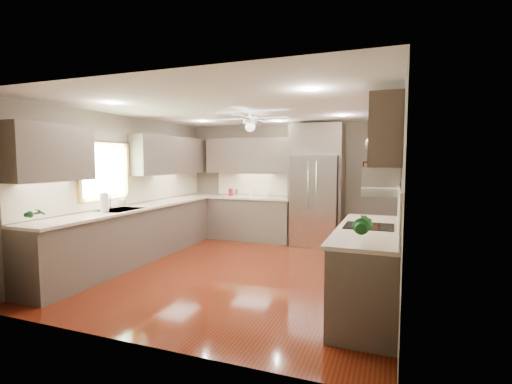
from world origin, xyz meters
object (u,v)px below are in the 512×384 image
Objects in this scene: bowl at (268,196)px; stool at (363,244)px; potted_plant_right at (363,226)px; refrigerator at (316,187)px; canister_b at (237,193)px; potted_plant_left at (35,213)px; soap_bottle at (123,202)px; microwave at (381,181)px; canister_c at (251,192)px; paper_towel at (104,203)px; canister_a at (231,192)px.

bowl reaches higher than stool.
potted_plant_right is 0.15× the size of refrigerator.
potted_plant_left is at bearing -101.33° from canister_b.
microwave is at bearing -4.22° from soap_bottle.
potted_plant_left is 1.36× the size of bowl.
potted_plant_right is 0.66× the size of microwave.
canister_c reaches higher than canister_b.
soap_bottle reaches higher than stool.
bowl is at bearing 119.94° from potted_plant_right.
soap_bottle is 0.60× the size of paper_towel.
refrigerator is at bearing 57.62° from potted_plant_left.
potted_plant_left is (0.15, -1.75, 0.04)m from soap_bottle.
canister_b is 4.31m from potted_plant_left.
potted_plant_right reaches higher than canister_a.
canister_b is 0.45× the size of paper_towel.
paper_towel is at bearing 91.85° from potted_plant_left.
potted_plant_left is at bearing -136.20° from stool.
bowl is 0.08× the size of refrigerator.
canister_a is at bearing 71.01° from soap_bottle.
canister_a is 0.49m from canister_c.
canister_a is at bearing 165.40° from stool.
canister_b reaches higher than stool.
potted_plant_right is at bearing -95.28° from microwave.
canister_a is 4.31m from microwave.
stool is (2.43, -0.79, -0.79)m from canister_c.
stool is at bearing -20.38° from bowl.
microwave is at bearing -41.81° from canister_b.
paper_towel is (-0.04, 1.20, 0.00)m from potted_plant_left.
canister_c is at bearing 74.39° from potted_plant_left.
microwave is at bearing -40.50° from canister_a.
canister_a is 3.11m from paper_towel.
soap_bottle is at bearing -125.04° from bowl.
canister_c is 3.97m from microwave.
microwave reaches higher than potted_plant_right.
refrigerator reaches higher than soap_bottle.
soap_bottle is 1.75m from potted_plant_left.
potted_plant_left reaches higher than soap_bottle.
soap_bottle is (-0.85, -2.48, 0.01)m from canister_a.
microwave is (2.77, -2.81, 0.45)m from canister_c.
canister_b is 0.72× the size of canister_c.
stool is (-0.34, 2.02, -1.24)m from microwave.
stool is at bearing -34.90° from refrigerator.
potted_plant_right is 4.06m from refrigerator.
refrigerator is at bearing -3.77° from bowl.
potted_plant_right is at bearing -72.51° from refrigerator.
soap_bottle is 0.94× the size of bowl.
microwave is (3.11, -2.78, 0.47)m from canister_b.
refrigerator is at bearing -2.41° from canister_b.
bowl is (1.73, 2.47, -0.07)m from soap_bottle.
refrigerator reaches higher than microwave.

